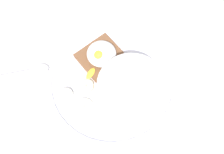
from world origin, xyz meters
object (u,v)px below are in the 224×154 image
object	(u,v)px
toast_slice	(102,59)
banana_slice_left	(87,86)
oatmeal_bowl	(133,89)
banana_slice_back	(66,95)
banana_slice_front	(85,108)
poached_egg	(101,54)
spoon	(25,72)

from	to	relation	value
toast_slice	banana_slice_left	bearing A→B (deg)	106.92
oatmeal_bowl	banana_slice_back	size ratio (longest dim) A/B	3.18
banana_slice_front	banana_slice_left	world-z (taller)	same
banana_slice_back	toast_slice	bearing A→B (deg)	-88.25
poached_egg	spoon	size ratio (longest dim) A/B	0.73
banana_slice_left	oatmeal_bowl	bearing A→B (deg)	-147.52
spoon	toast_slice	bearing A→B (deg)	-128.51
toast_slice	banana_slice_left	distance (cm)	6.67
toast_slice	banana_slice_front	world-z (taller)	same
toast_slice	banana_slice_left	world-z (taller)	toast_slice
poached_egg	oatmeal_bowl	bearing A→B (deg)	170.79
banana_slice_front	banana_slice_back	world-z (taller)	same
toast_slice	poached_egg	xyz separation A→B (cm)	(-0.03, 0.12, 2.09)
poached_egg	banana_slice_front	bearing A→B (deg)	116.93
oatmeal_bowl	toast_slice	distance (cm)	9.85
poached_egg	banana_slice_front	xyz separation A→B (cm)	(-4.82, 9.49, -2.23)
toast_slice	spoon	world-z (taller)	toast_slice
banana_slice_front	banana_slice_back	xyz separation A→B (cm)	(4.53, 0.70, 0.02)
poached_egg	banana_slice_back	size ratio (longest dim) A/B	2.17
banana_slice_front	banana_slice_left	size ratio (longest dim) A/B	1.09
toast_slice	poached_egg	world-z (taller)	poached_egg
poached_egg	spoon	xyz separation A→B (cm)	(9.88, 12.27, -3.37)
banana_slice_front	poached_egg	bearing A→B (deg)	-63.07
oatmeal_bowl	toast_slice	world-z (taller)	oatmeal_bowl
oatmeal_bowl	spoon	distance (cm)	22.36
oatmeal_bowl	poached_egg	xyz separation A→B (cm)	(9.36, -1.52, -0.41)
toast_slice	banana_slice_back	world-z (taller)	same
banana_slice_front	oatmeal_bowl	bearing A→B (deg)	-119.66
toast_slice	spoon	bearing A→B (deg)	51.49
poached_egg	spoon	bearing A→B (deg)	51.15
banana_slice_left	banana_slice_back	world-z (taller)	banana_slice_back
toast_slice	banana_slice_back	bearing A→B (deg)	91.75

